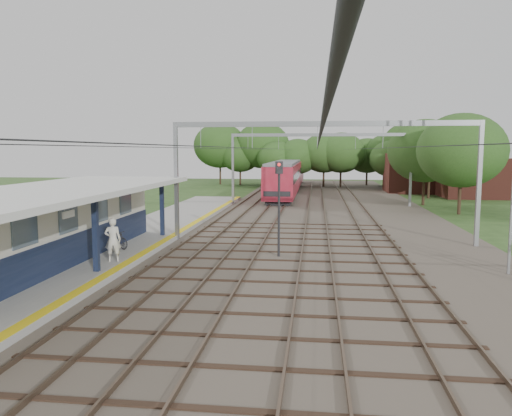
{
  "coord_description": "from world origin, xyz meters",
  "views": [
    {
      "loc": [
        3.17,
        -13.46,
        5.37
      ],
      "look_at": [
        -0.75,
        18.87,
        1.6
      ],
      "focal_mm": 35.0,
      "sensor_mm": 36.0,
      "label": 1
    }
  ],
  "objects_px": {
    "person": "(113,240)",
    "train": "(288,175)",
    "bicycle": "(117,239)",
    "signal_post": "(279,195)"
  },
  "relations": [
    {
      "from": "person",
      "to": "signal_post",
      "type": "distance_m",
      "value": 8.15
    },
    {
      "from": "person",
      "to": "signal_post",
      "type": "height_order",
      "value": "signal_post"
    },
    {
      "from": "train",
      "to": "signal_post",
      "type": "distance_m",
      "value": 41.14
    },
    {
      "from": "train",
      "to": "bicycle",
      "type": "bearing_deg",
      "value": -98.86
    },
    {
      "from": "person",
      "to": "bicycle",
      "type": "height_order",
      "value": "person"
    },
    {
      "from": "train",
      "to": "signal_post",
      "type": "bearing_deg",
      "value": -87.42
    },
    {
      "from": "bicycle",
      "to": "train",
      "type": "bearing_deg",
      "value": 19.09
    },
    {
      "from": "person",
      "to": "train",
      "type": "bearing_deg",
      "value": -114.35
    },
    {
      "from": "bicycle",
      "to": "person",
      "type": "bearing_deg",
      "value": -132.75
    },
    {
      "from": "person",
      "to": "signal_post",
      "type": "bearing_deg",
      "value": -174.08
    }
  ]
}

